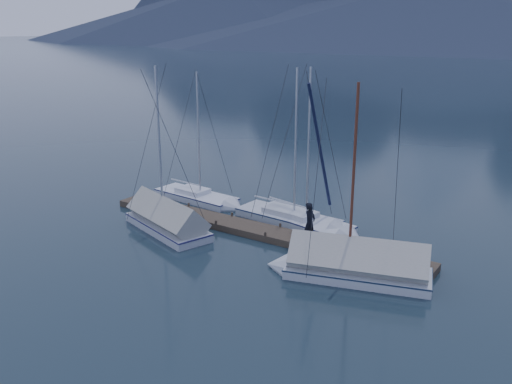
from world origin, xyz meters
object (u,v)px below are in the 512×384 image
sailboat_covered_near (345,267)px  sailboat_covered_far (162,220)px  sailboat_open_left (206,200)px  person (310,222)px  sailboat_open_right (313,226)px  sailboat_open_mid (301,222)px

sailboat_covered_near → sailboat_covered_far: size_ratio=0.98×
sailboat_open_left → sailboat_covered_far: size_ratio=0.92×
person → sailboat_covered_far: bearing=104.7°
sailboat_open_right → person: bearing=-66.9°
sailboat_open_mid → person: bearing=-54.5°
sailboat_open_left → sailboat_open_right: bearing=-3.2°
sailboat_covered_near → sailboat_open_mid: bearing=135.5°
sailboat_open_left → person: size_ratio=4.40×
sailboat_open_left → sailboat_covered_near: bearing=-22.8°
person → sailboat_covered_near: bearing=-124.1°
sailboat_open_mid → sailboat_covered_near: bearing=-44.5°
sailboat_open_right → sailboat_covered_near: size_ratio=1.01×
sailboat_open_right → sailboat_covered_near: sailboat_open_right is taller
sailboat_covered_far → sailboat_covered_near: bearing=-0.2°
sailboat_covered_far → person: sailboat_covered_far is taller
sailboat_open_left → sailboat_open_mid: sailboat_open_mid is taller
sailboat_open_right → sailboat_covered_near: 5.63m
sailboat_open_left → sailboat_open_right: sailboat_open_right is taller
sailboat_open_mid → sailboat_open_left: bearing=177.9°
sailboat_open_right → sailboat_covered_far: 7.83m
sailboat_open_mid → sailboat_covered_near: (4.49, -4.42, 0.29)m
sailboat_open_mid → sailboat_open_right: 0.82m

